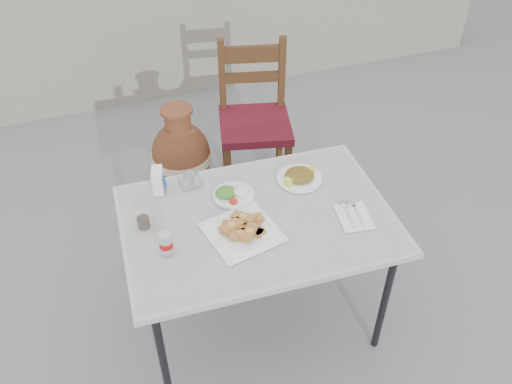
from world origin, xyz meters
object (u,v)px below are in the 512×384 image
object	(u,v)px
soda_can	(166,243)
cola_glass	(143,220)
condiment_caddy	(191,180)
pide_plate	(242,228)
terracotta_urn	(182,157)
salad_chopped_plate	(300,176)
chair	(254,119)
cafe_table	(258,226)
salad_rice_plate	(233,193)
napkin_holder	(158,180)

from	to	relation	value
soda_can	cola_glass	distance (m)	0.19
condiment_caddy	cola_glass	bearing A→B (deg)	-141.27
pide_plate	cola_glass	bearing A→B (deg)	155.77
soda_can	terracotta_urn	xyz separation A→B (m)	(0.30, 1.16, -0.46)
salad_chopped_plate	terracotta_urn	bearing A→B (deg)	113.27
condiment_caddy	chair	xyz separation A→B (m)	(0.57, 0.74, -0.24)
cafe_table	chair	distance (m)	1.13
salad_rice_plate	terracotta_urn	bearing A→B (deg)	93.67
salad_chopped_plate	cola_glass	distance (m)	0.76
cola_glass	condiment_caddy	size ratio (longest dim) A/B	0.77
soda_can	napkin_holder	bearing A→B (deg)	82.96
pide_plate	napkin_holder	world-z (taller)	napkin_holder
cola_glass	terracotta_urn	bearing A→B (deg)	69.88
cafe_table	cola_glass	size ratio (longest dim) A/B	14.50
napkin_holder	terracotta_urn	world-z (taller)	napkin_holder
cola_glass	napkin_holder	bearing A→B (deg)	63.28
salad_rice_plate	cola_glass	world-z (taller)	cola_glass
salad_rice_plate	terracotta_urn	distance (m)	1.02
pide_plate	condiment_caddy	size ratio (longest dim) A/B	3.12
cafe_table	soda_can	size ratio (longest dim) A/B	12.07
cafe_table	condiment_caddy	distance (m)	0.39
salad_chopped_plate	condiment_caddy	bearing A→B (deg)	164.70
salad_rice_plate	cola_glass	bearing A→B (deg)	-171.57
cola_glass	condiment_caddy	world-z (taller)	cola_glass
terracotta_urn	cafe_table	bearing A→B (deg)	-83.89
soda_can	chair	size ratio (longest dim) A/B	0.10
cafe_table	salad_rice_plate	size ratio (longest dim) A/B	6.37
cafe_table	terracotta_urn	bearing A→B (deg)	96.11
soda_can	terracotta_urn	distance (m)	1.29
salad_rice_plate	cola_glass	distance (m)	0.42
napkin_holder	chair	distance (m)	1.06
pide_plate	terracotta_urn	bearing A→B (deg)	91.27
pide_plate	salad_rice_plate	bearing A→B (deg)	81.92
pide_plate	salad_rice_plate	size ratio (longest dim) A/B	1.78
cola_glass	chair	xyz separation A→B (m)	(0.83, 0.95, -0.25)
soda_can	salad_rice_plate	bearing A→B (deg)	33.95
pide_plate	salad_rice_plate	distance (m)	0.24
napkin_holder	chair	size ratio (longest dim) A/B	0.12
salad_rice_plate	terracotta_urn	world-z (taller)	salad_rice_plate
pide_plate	salad_chopped_plate	world-z (taller)	pide_plate
salad_chopped_plate	chair	size ratio (longest dim) A/B	0.22
pide_plate	terracotta_urn	xyz separation A→B (m)	(-0.03, 1.16, -0.44)
cafe_table	pide_plate	world-z (taller)	pide_plate
chair	salad_rice_plate	bearing A→B (deg)	-101.17
cola_glass	terracotta_urn	distance (m)	1.14
cola_glass	soda_can	bearing A→B (deg)	-71.32
pide_plate	terracotta_urn	world-z (taller)	pide_plate
condiment_caddy	cafe_table	bearing A→B (deg)	-55.53
salad_rice_plate	pide_plate	bearing A→B (deg)	-98.08
cola_glass	salad_rice_plate	bearing A→B (deg)	8.43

